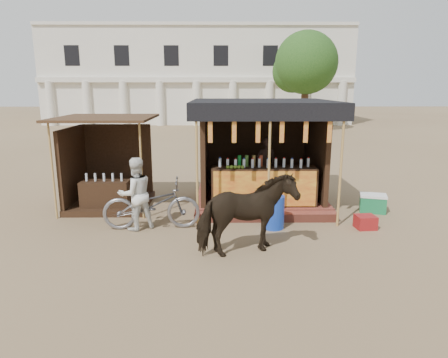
% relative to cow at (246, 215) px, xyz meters
% --- Properties ---
extents(ground, '(120.00, 120.00, 0.00)m').
position_rel_cow_xyz_m(ground, '(-0.40, 0.01, -0.78)').
color(ground, '#846B4C').
rests_on(ground, ground).
extents(main_stall, '(3.60, 3.61, 2.78)m').
position_rel_cow_xyz_m(main_stall, '(0.60, 3.37, 0.24)').
color(main_stall, brown).
rests_on(main_stall, ground).
extents(secondary_stall, '(2.40, 2.40, 2.38)m').
position_rel_cow_xyz_m(secondary_stall, '(-3.57, 3.25, 0.07)').
color(secondary_stall, '#321E12').
rests_on(secondary_stall, ground).
extents(cow, '(2.02, 1.44, 1.56)m').
position_rel_cow_xyz_m(cow, '(0.00, 0.00, 0.00)').
color(cow, black).
rests_on(cow, ground).
extents(motorbike, '(2.20, 0.91, 1.13)m').
position_rel_cow_xyz_m(motorbike, '(-2.02, 1.45, -0.21)').
color(motorbike, gray).
rests_on(motorbike, ground).
extents(bystander, '(0.99, 0.93, 1.63)m').
position_rel_cow_xyz_m(bystander, '(-2.35, 1.41, 0.03)').
color(bystander, silver).
rests_on(bystander, ground).
extents(blue_barrel, '(0.64, 0.64, 0.75)m').
position_rel_cow_xyz_m(blue_barrel, '(0.71, 1.45, -0.41)').
color(blue_barrel, '#173BAD').
rests_on(blue_barrel, ground).
extents(red_crate, '(0.46, 0.41, 0.30)m').
position_rel_cow_xyz_m(red_crate, '(2.78, 1.39, -0.63)').
color(red_crate, maroon).
rests_on(red_crate, ground).
extents(cooler, '(0.74, 0.60, 0.46)m').
position_rel_cow_xyz_m(cooler, '(3.40, 2.61, -0.55)').
color(cooler, '#197341').
rests_on(cooler, ground).
extents(background_building, '(26.00, 7.45, 8.18)m').
position_rel_cow_xyz_m(background_building, '(-2.40, 29.96, 3.20)').
color(background_building, silver).
rests_on(background_building, ground).
extents(tree, '(4.50, 4.40, 7.00)m').
position_rel_cow_xyz_m(tree, '(5.41, 22.16, 3.85)').
color(tree, '#382314').
rests_on(tree, ground).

